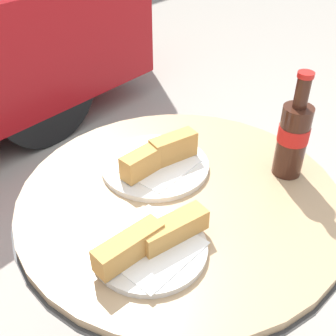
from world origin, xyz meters
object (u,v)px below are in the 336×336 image
Objects in this scene: bistro_table at (179,252)px; lunch_plate_near at (150,243)px; lunch_plate_far at (157,161)px; cola_bottle_left at (293,136)px.

lunch_plate_near is at bearing -159.09° from bistro_table.
bistro_table is at bearing -109.99° from lunch_plate_far.
cola_bottle_left is (0.21, -0.13, 0.27)m from bistro_table.
bistro_table is 3.11× the size of lunch_plate_far.
bistro_table is at bearing 148.33° from cola_bottle_left.
lunch_plate_near is 0.24m from lunch_plate_far.
cola_bottle_left is at bearing -31.67° from bistro_table.
lunch_plate_far is at bearing 70.01° from bistro_table.
cola_bottle_left is at bearing -52.09° from lunch_plate_far.
lunch_plate_far reaches higher than bistro_table.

